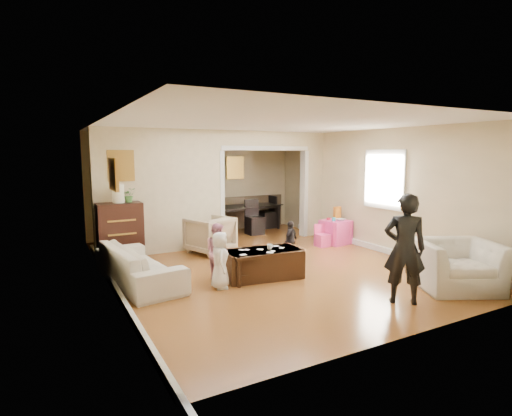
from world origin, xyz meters
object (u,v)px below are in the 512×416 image
sofa (139,264)px  coffee_cup (270,247)px  child_kneel_b (218,251)px  child_toddler (291,240)px  armchair_front (456,265)px  adult_person (405,249)px  child_kneel_a (220,260)px  dining_table (244,218)px  coffee_table (263,264)px  cyan_cup (334,219)px  armchair_back (210,235)px  dresser (120,232)px  play_table (335,232)px  table_lamp (118,193)px

sofa → coffee_cup: bearing=-117.9°
child_kneel_b → child_toddler: 1.81m
armchair_front → adult_person: size_ratio=0.74×
coffee_cup → child_kneel_a: (-0.95, -0.10, -0.08)m
dining_table → child_toddler: (-0.58, -3.22, 0.04)m
sofa → adult_person: adult_person is taller
adult_person → child_toddler: adult_person is taller
coffee_cup → child_toddler: (0.95, 0.80, -0.14)m
coffee_cup → child_toddler: size_ratio=0.13×
coffee_table → dining_table: bearing=67.7°
cyan_cup → coffee_table: bearing=-151.9°
armchair_back → child_kneel_a: size_ratio=0.95×
coffee_cup → dresser: bearing=131.3°
play_table → coffee_cup: bearing=-150.3°
table_lamp → child_kneel_b: table_lamp is taller
sofa → child_kneel_b: bearing=-115.8°
sofa → coffee_cup: 2.16m
coffee_cup → dining_table: (1.53, 4.02, -0.18)m
coffee_table → child_kneel_a: size_ratio=1.43×
coffee_table → child_toddler: bearing=35.5°
armchair_back → dresser: (-1.78, 0.21, 0.19)m
armchair_front → child_kneel_b: child_kneel_b is taller
adult_person → armchair_back: bearing=-33.7°
play_table → adult_person: bearing=-115.2°
sofa → dresser: 1.57m
armchair_front → coffee_table: size_ratio=0.90×
table_lamp → child_kneel_a: 2.77m
play_table → child_kneel_a: child_kneel_a is taller
dining_table → child_kneel_a: child_kneel_a is taller
armchair_front → dining_table: (-0.72, 5.89, -0.03)m
coffee_table → play_table: (2.77, 1.47, 0.03)m
adult_person → sofa: bearing=-2.5°
dresser → child_kneel_b: 2.30m
dining_table → table_lamp: bearing=-160.6°
table_lamp → child_toddler: (2.97, -1.50, -0.94)m
child_kneel_a → dresser: bearing=43.2°
armchair_front → child_toddler: bearing=142.4°
armchair_front → dresser: dresser is taller
dresser → child_toddler: dresser is taller
armchair_back → dresser: size_ratio=0.74×
child_kneel_b → adult_person: bearing=-151.2°
coffee_table → child_toddler: 1.30m
armchair_back → dresser: 1.80m
armchair_front → dining_table: size_ratio=0.58×
armchair_back → cyan_cup: 2.88m
armchair_front → coffee_cup: 2.93m
dining_table → coffee_table: bearing=-118.7°
coffee_table → child_kneel_a: child_kneel_a is taller
sofa → armchair_back: size_ratio=2.48×
armchair_back → dining_table: 2.62m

